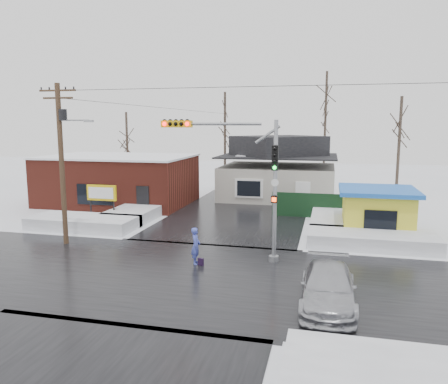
% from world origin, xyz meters
% --- Properties ---
extents(ground, '(120.00, 120.00, 0.00)m').
position_xyz_m(ground, '(0.00, 0.00, 0.00)').
color(ground, white).
rests_on(ground, ground).
extents(road_ns, '(10.00, 120.00, 0.02)m').
position_xyz_m(road_ns, '(0.00, 0.00, 0.01)').
color(road_ns, black).
rests_on(road_ns, ground).
extents(road_ew, '(120.00, 10.00, 0.02)m').
position_xyz_m(road_ew, '(0.00, 0.00, 0.01)').
color(road_ew, black).
rests_on(road_ew, ground).
extents(snowbank_nw, '(7.00, 3.00, 0.80)m').
position_xyz_m(snowbank_nw, '(-9.00, 7.00, 0.40)').
color(snowbank_nw, white).
rests_on(snowbank_nw, ground).
extents(snowbank_ne, '(7.00, 3.00, 0.80)m').
position_xyz_m(snowbank_ne, '(9.00, 7.00, 0.40)').
color(snowbank_ne, white).
rests_on(snowbank_ne, ground).
extents(snowbank_se, '(7.00, 3.00, 0.70)m').
position_xyz_m(snowbank_se, '(9.00, -7.00, 0.35)').
color(snowbank_se, white).
rests_on(snowbank_se, ground).
extents(snowbank_nside_w, '(3.00, 8.00, 0.80)m').
position_xyz_m(snowbank_nside_w, '(-7.00, 12.00, 0.40)').
color(snowbank_nside_w, white).
rests_on(snowbank_nside_w, ground).
extents(snowbank_nside_e, '(3.00, 8.00, 0.80)m').
position_xyz_m(snowbank_nside_e, '(7.00, 12.00, 0.40)').
color(snowbank_nside_e, white).
rests_on(snowbank_nside_e, ground).
extents(traffic_signal, '(6.05, 0.68, 7.00)m').
position_xyz_m(traffic_signal, '(2.43, 2.97, 4.54)').
color(traffic_signal, gray).
rests_on(traffic_signal, ground).
extents(utility_pole, '(3.15, 0.44, 9.00)m').
position_xyz_m(utility_pole, '(-7.93, 3.50, 5.11)').
color(utility_pole, '#382619').
rests_on(utility_pole, ground).
extents(brick_building, '(12.20, 8.20, 4.12)m').
position_xyz_m(brick_building, '(-11.00, 15.99, 2.08)').
color(brick_building, maroon).
rests_on(brick_building, ground).
extents(marquee_sign, '(2.20, 0.21, 2.55)m').
position_xyz_m(marquee_sign, '(-9.00, 9.49, 1.92)').
color(marquee_sign, black).
rests_on(marquee_sign, ground).
extents(house, '(10.40, 8.40, 5.76)m').
position_xyz_m(house, '(2.00, 22.00, 2.62)').
color(house, '#BAB5A8').
rests_on(house, ground).
extents(kiosk, '(4.60, 4.60, 2.88)m').
position_xyz_m(kiosk, '(9.50, 9.99, 1.46)').
color(kiosk, gold).
rests_on(kiosk, ground).
extents(fence, '(8.00, 0.12, 1.80)m').
position_xyz_m(fence, '(6.50, 14.00, 0.90)').
color(fence, black).
rests_on(fence, ground).
extents(tree_far_left, '(3.00, 3.00, 10.00)m').
position_xyz_m(tree_far_left, '(-4.00, 26.00, 7.95)').
color(tree_far_left, '#332821').
rests_on(tree_far_left, ground).
extents(tree_far_mid, '(3.00, 3.00, 12.00)m').
position_xyz_m(tree_far_mid, '(6.00, 28.00, 9.54)').
color(tree_far_mid, '#332821').
rests_on(tree_far_mid, ground).
extents(tree_far_right, '(3.00, 3.00, 9.00)m').
position_xyz_m(tree_far_right, '(12.00, 20.00, 7.16)').
color(tree_far_right, '#332821').
rests_on(tree_far_right, ground).
extents(tree_far_west, '(3.00, 3.00, 8.00)m').
position_xyz_m(tree_far_west, '(-14.00, 24.00, 6.36)').
color(tree_far_west, '#332821').
rests_on(tree_far_west, ground).
extents(pedestrian, '(0.53, 0.72, 1.81)m').
position_xyz_m(pedestrian, '(0.33, 1.74, 0.90)').
color(pedestrian, '#4452C0').
rests_on(pedestrian, ground).
extents(car, '(2.06, 4.96, 1.43)m').
position_xyz_m(car, '(6.64, -1.85, 0.72)').
color(car, '#B5B6BD').
rests_on(car, ground).
extents(shopping_bag, '(0.30, 0.19, 0.35)m').
position_xyz_m(shopping_bag, '(0.64, 1.54, 0.17)').
color(shopping_bag, black).
rests_on(shopping_bag, ground).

